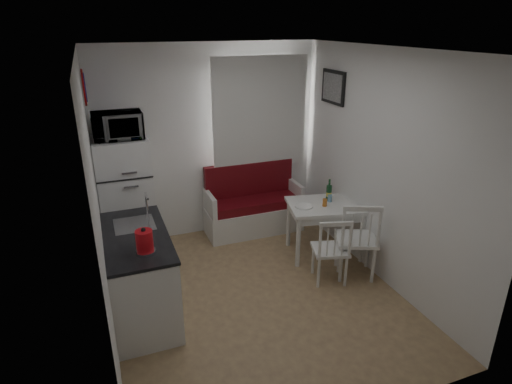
{
  "coord_description": "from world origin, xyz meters",
  "views": [
    {
      "loc": [
        -1.43,
        -3.72,
        2.83
      ],
      "look_at": [
        0.19,
        0.5,
        1.02
      ],
      "focal_mm": 30.0,
      "sensor_mm": 36.0,
      "label": 1
    }
  ],
  "objects_px": {
    "chair_left": "(335,244)",
    "kettle": "(144,241)",
    "microwave": "(117,126)",
    "chair_right": "(362,233)",
    "fridge": "(126,199)",
    "bench": "(253,210)",
    "kitchen_counter": "(140,274)",
    "dining_table": "(326,210)",
    "wine_bottle": "(329,190)"
  },
  "relations": [
    {
      "from": "bench",
      "to": "wine_bottle",
      "type": "bearing_deg",
      "value": -50.11
    },
    {
      "from": "dining_table",
      "to": "microwave",
      "type": "xyz_separation_m",
      "value": [
        -2.34,
        0.79,
        1.1
      ]
    },
    {
      "from": "bench",
      "to": "kettle",
      "type": "relative_size",
      "value": 5.59
    },
    {
      "from": "dining_table",
      "to": "chair_left",
      "type": "height_order",
      "value": "chair_left"
    },
    {
      "from": "bench",
      "to": "chair_left",
      "type": "xyz_separation_m",
      "value": [
        0.37,
        -1.61,
        0.19
      ]
    },
    {
      "from": "dining_table",
      "to": "wine_bottle",
      "type": "distance_m",
      "value": 0.26
    },
    {
      "from": "fridge",
      "to": "chair_left",
      "type": "bearing_deg",
      "value": -35.64
    },
    {
      "from": "microwave",
      "to": "wine_bottle",
      "type": "relative_size",
      "value": 1.97
    },
    {
      "from": "fridge",
      "to": "kettle",
      "type": "xyz_separation_m",
      "value": [
        0.03,
        -1.64,
        0.24
      ]
    },
    {
      "from": "chair_right",
      "to": "microwave",
      "type": "distance_m",
      "value": 3.05
    },
    {
      "from": "chair_left",
      "to": "microwave",
      "type": "xyz_separation_m",
      "value": [
        -2.09,
        1.45,
        1.21
      ]
    },
    {
      "from": "dining_table",
      "to": "bench",
      "type": "bearing_deg",
      "value": 135.81
    },
    {
      "from": "fridge",
      "to": "microwave",
      "type": "height_order",
      "value": "microwave"
    },
    {
      "from": "microwave",
      "to": "bench",
      "type": "bearing_deg",
      "value": 5.38
    },
    {
      "from": "kitchen_counter",
      "to": "chair_right",
      "type": "relative_size",
      "value": 2.23
    },
    {
      "from": "chair_left",
      "to": "wine_bottle",
      "type": "xyz_separation_m",
      "value": [
        0.34,
        0.76,
        0.33
      ]
    },
    {
      "from": "kettle",
      "to": "bench",
      "type": "bearing_deg",
      "value": 46.09
    },
    {
      "from": "wine_bottle",
      "to": "bench",
      "type": "bearing_deg",
      "value": 129.89
    },
    {
      "from": "chair_left",
      "to": "bench",
      "type": "bearing_deg",
      "value": 118.97
    },
    {
      "from": "dining_table",
      "to": "chair_left",
      "type": "relative_size",
      "value": 2.22
    },
    {
      "from": "kitchen_counter",
      "to": "bench",
      "type": "bearing_deg",
      "value": 37.99
    },
    {
      "from": "dining_table",
      "to": "chair_right",
      "type": "height_order",
      "value": "chair_right"
    },
    {
      "from": "kettle",
      "to": "wine_bottle",
      "type": "relative_size",
      "value": 0.86
    },
    {
      "from": "chair_right",
      "to": "wine_bottle",
      "type": "height_order",
      "value": "wine_bottle"
    },
    {
      "from": "fridge",
      "to": "kitchen_counter",
      "type": "bearing_deg",
      "value": -90.9
    },
    {
      "from": "bench",
      "to": "kettle",
      "type": "xyz_separation_m",
      "value": [
        -1.69,
        -1.75,
        0.7
      ]
    },
    {
      "from": "chair_right",
      "to": "kitchen_counter",
      "type": "bearing_deg",
      "value": -162.66
    },
    {
      "from": "chair_right",
      "to": "fridge",
      "type": "height_order",
      "value": "fridge"
    },
    {
      "from": "kettle",
      "to": "dining_table",
      "type": "bearing_deg",
      "value": 19.08
    },
    {
      "from": "kitchen_counter",
      "to": "chair_right",
      "type": "bearing_deg",
      "value": -6.23
    },
    {
      "from": "microwave",
      "to": "wine_bottle",
      "type": "xyz_separation_m",
      "value": [
        2.43,
        -0.69,
        -0.88
      ]
    },
    {
      "from": "chair_right",
      "to": "kettle",
      "type": "relative_size",
      "value": 2.43
    },
    {
      "from": "chair_right",
      "to": "dining_table",
      "type": "bearing_deg",
      "value": 121.38
    },
    {
      "from": "chair_right",
      "to": "kettle",
      "type": "bearing_deg",
      "value": -153.37
    },
    {
      "from": "kitchen_counter",
      "to": "dining_table",
      "type": "xyz_separation_m",
      "value": [
        2.36,
        0.4,
        0.16
      ]
    },
    {
      "from": "chair_left",
      "to": "kitchen_counter",
      "type": "bearing_deg",
      "value": -170.87
    },
    {
      "from": "bench",
      "to": "chair_left",
      "type": "bearing_deg",
      "value": -77.0
    },
    {
      "from": "chair_left",
      "to": "kettle",
      "type": "height_order",
      "value": "kettle"
    },
    {
      "from": "kitchen_counter",
      "to": "kettle",
      "type": "relative_size",
      "value": 5.41
    },
    {
      "from": "bench",
      "to": "fridge",
      "type": "bearing_deg",
      "value": -176.28
    },
    {
      "from": "chair_right",
      "to": "kettle",
      "type": "distance_m",
      "value": 2.44
    },
    {
      "from": "kitchen_counter",
      "to": "chair_left",
      "type": "height_order",
      "value": "kitchen_counter"
    },
    {
      "from": "kitchen_counter",
      "to": "fridge",
      "type": "height_order",
      "value": "fridge"
    },
    {
      "from": "kitchen_counter",
      "to": "microwave",
      "type": "bearing_deg",
      "value": 89.06
    },
    {
      "from": "fridge",
      "to": "wine_bottle",
      "type": "relative_size",
      "value": 5.56
    },
    {
      "from": "chair_left",
      "to": "microwave",
      "type": "distance_m",
      "value": 2.81
    },
    {
      "from": "kitchen_counter",
      "to": "microwave",
      "type": "height_order",
      "value": "microwave"
    },
    {
      "from": "bench",
      "to": "chair_right",
      "type": "height_order",
      "value": "bench"
    },
    {
      "from": "chair_left",
      "to": "kettle",
      "type": "xyz_separation_m",
      "value": [
        -2.06,
        -0.14,
        0.51
      ]
    },
    {
      "from": "kitchen_counter",
      "to": "chair_right",
      "type": "distance_m",
      "value": 2.47
    }
  ]
}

